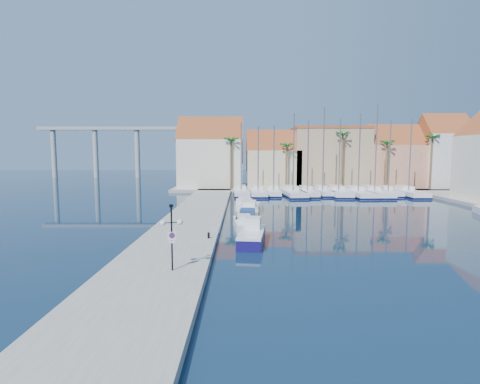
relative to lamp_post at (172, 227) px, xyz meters
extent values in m
plane|color=#081831|center=(7.93, 5.17, -2.96)|extent=(260.00, 260.00, 0.00)
cube|color=gray|center=(-1.07, 18.67, -2.71)|extent=(6.00, 77.00, 0.50)
cube|color=gray|center=(17.93, 53.17, -2.71)|extent=(54.00, 16.00, 0.50)
cylinder|color=black|center=(0.00, 0.00, -0.59)|extent=(0.09, 0.09, 3.75)
cylinder|color=black|center=(-0.23, -0.06, 0.26)|extent=(0.46, 0.18, 0.05)
cylinder|color=black|center=(0.22, 0.07, 0.26)|extent=(0.46, 0.18, 0.05)
sphere|color=white|center=(-0.45, -0.13, 0.26)|extent=(0.34, 0.34, 0.34)
sphere|color=white|center=(0.45, 0.14, 0.26)|extent=(0.34, 0.34, 0.34)
cube|color=black|center=(0.00, 0.00, 1.19)|extent=(0.23, 0.17, 0.15)
cube|color=white|center=(0.01, -0.05, -0.49)|extent=(0.46, 0.16, 0.47)
cylinder|color=red|center=(0.02, -0.07, -0.45)|extent=(0.31, 0.10, 0.32)
cylinder|color=#1933A5|center=(0.02, -0.08, -0.45)|extent=(0.22, 0.07, 0.22)
cube|color=white|center=(0.01, -0.05, -0.82)|extent=(0.37, 0.13, 0.13)
cylinder|color=black|center=(1.33, 7.93, -2.23)|extent=(0.18, 0.18, 0.46)
cube|color=#150E52|center=(4.67, 8.29, -2.55)|extent=(2.44, 5.59, 0.81)
cube|color=white|center=(4.67, 8.29, -2.06)|extent=(2.44, 5.59, 0.18)
cube|color=white|center=(4.80, 9.37, -1.56)|extent=(1.34, 1.57, 0.99)
cube|color=white|center=(4.05, 13.99, -2.56)|extent=(2.08, 5.27, 0.80)
cube|color=white|center=(4.10, 13.48, -1.86)|extent=(1.30, 1.89, 0.60)
cube|color=white|center=(4.50, 17.67, -2.56)|extent=(2.49, 6.59, 0.80)
cube|color=navy|center=(4.46, 17.03, -1.86)|extent=(1.59, 2.35, 0.60)
cube|color=white|center=(4.83, 24.15, -2.56)|extent=(2.80, 6.99, 0.80)
cube|color=white|center=(4.76, 23.47, -1.86)|extent=(1.74, 2.52, 0.60)
cube|color=white|center=(4.24, 27.57, -2.56)|extent=(2.22, 6.85, 0.80)
cube|color=white|center=(4.24, 26.89, -1.86)|extent=(1.54, 2.40, 0.60)
cube|color=white|center=(3.76, 41.71, -2.46)|extent=(2.91, 9.49, 1.00)
cube|color=#0B0E3B|center=(3.76, 41.71, -2.78)|extent=(2.97, 9.55, 0.28)
cube|color=white|center=(3.71, 42.64, -1.66)|extent=(1.85, 2.90, 0.60)
cylinder|color=slate|center=(3.78, 41.24, 3.54)|extent=(0.20, 0.20, 10.99)
cube|color=white|center=(6.56, 41.54, -2.46)|extent=(2.78, 9.94, 1.00)
cube|color=#0B0E3B|center=(6.56, 41.54, -2.78)|extent=(2.84, 10.00, 0.28)
cube|color=white|center=(6.54, 42.53, -1.66)|extent=(1.86, 3.00, 0.60)
cylinder|color=slate|center=(6.57, 41.05, 3.24)|extent=(0.20, 0.20, 10.41)
cube|color=white|center=(9.18, 41.75, -2.46)|extent=(2.81, 9.04, 1.00)
cube|color=#0B0E3B|center=(9.18, 41.75, -2.78)|extent=(2.88, 9.11, 0.28)
cube|color=white|center=(9.23, 42.64, -1.66)|extent=(1.77, 2.76, 0.60)
cylinder|color=slate|center=(9.16, 41.30, 3.29)|extent=(0.20, 0.20, 10.50)
cube|color=white|center=(12.22, 40.90, -2.46)|extent=(3.71, 11.25, 1.00)
cube|color=#0B0E3B|center=(12.22, 40.90, -2.78)|extent=(3.77, 11.32, 0.28)
cube|color=white|center=(12.13, 42.01, -1.66)|extent=(2.26, 3.46, 0.60)
cylinder|color=slate|center=(12.26, 40.35, 4.19)|extent=(0.20, 0.20, 12.31)
cube|color=white|center=(14.60, 40.99, -2.46)|extent=(2.71, 9.26, 1.00)
cube|color=#0B0E3B|center=(14.60, 40.99, -2.78)|extent=(2.77, 9.33, 0.28)
cube|color=white|center=(14.56, 41.91, -1.66)|extent=(1.77, 2.81, 0.60)
cylinder|color=slate|center=(14.61, 40.53, 3.67)|extent=(0.20, 0.20, 11.27)
cube|color=white|center=(17.28, 41.92, -2.46)|extent=(2.95, 8.69, 1.00)
cube|color=#0B0E3B|center=(17.28, 41.92, -2.78)|extent=(3.01, 8.75, 0.28)
cube|color=white|center=(17.21, 42.77, -1.66)|extent=(1.77, 2.68, 0.60)
cylinder|color=slate|center=(17.32, 41.50, 4.76)|extent=(0.20, 0.20, 13.44)
cube|color=white|center=(19.84, 41.34, -2.46)|extent=(3.44, 11.23, 1.00)
cube|color=#0B0E3B|center=(19.84, 41.34, -2.78)|extent=(3.51, 11.29, 0.28)
cube|color=white|center=(19.89, 42.45, -1.66)|extent=(2.19, 3.43, 0.60)
cylinder|color=slate|center=(19.81, 40.78, 3.82)|extent=(0.20, 0.20, 11.56)
cube|color=white|center=(22.74, 40.55, -2.46)|extent=(3.38, 11.26, 1.00)
cube|color=#0B0E3B|center=(22.74, 40.55, -2.78)|extent=(3.45, 11.32, 0.28)
cube|color=white|center=(22.69, 41.66, -1.66)|extent=(2.17, 3.43, 0.60)
cylinder|color=slate|center=(22.76, 39.99, 4.19)|extent=(0.20, 0.20, 12.30)
cube|color=white|center=(25.57, 41.00, -2.46)|extent=(3.14, 11.79, 1.00)
cube|color=#0B0E3B|center=(25.57, 41.00, -2.78)|extent=(3.20, 11.85, 0.28)
cube|color=white|center=(25.56, 42.18, -1.66)|extent=(2.16, 3.54, 0.60)
cylinder|color=slate|center=(25.57, 40.41, 4.95)|extent=(0.20, 0.20, 13.82)
cube|color=white|center=(28.01, 41.40, -2.46)|extent=(2.39, 8.37, 1.00)
cube|color=#0B0E3B|center=(28.01, 41.40, -2.78)|extent=(2.45, 8.43, 0.28)
cube|color=white|center=(27.98, 42.24, -1.66)|extent=(1.58, 2.53, 0.60)
cylinder|color=slate|center=(28.02, 40.99, 3.70)|extent=(0.20, 0.20, 11.31)
cube|color=white|center=(31.14, 41.02, -2.46)|extent=(2.85, 10.94, 1.00)
cube|color=#0B0E3B|center=(31.14, 41.02, -2.78)|extent=(2.91, 11.00, 0.28)
cube|color=white|center=(31.14, 42.11, -1.66)|extent=(1.99, 3.28, 0.60)
cylinder|color=slate|center=(31.14, 40.47, 3.77)|extent=(0.20, 0.20, 11.47)
cube|color=beige|center=(-2.07, 52.17, 2.04)|extent=(12.00, 9.00, 9.00)
cube|color=#964820|center=(-2.07, 52.17, 6.54)|extent=(12.30, 9.00, 9.00)
cube|color=tan|center=(9.93, 52.17, 1.04)|extent=(10.00, 8.00, 7.00)
cube|color=#964820|center=(9.93, 52.17, 4.54)|extent=(10.30, 8.00, 8.00)
cube|color=tan|center=(20.93, 53.17, 3.04)|extent=(14.00, 10.00, 11.00)
cube|color=#964820|center=(20.93, 53.17, 8.79)|extent=(14.20, 10.20, 0.50)
cube|color=tan|center=(32.93, 52.17, 1.54)|extent=(10.00, 8.00, 8.00)
cube|color=#964820|center=(32.93, 52.17, 5.54)|extent=(10.30, 8.00, 8.00)
cube|color=silver|center=(41.93, 51.17, 2.54)|extent=(8.00, 8.00, 10.00)
cube|color=#964820|center=(41.93, 51.17, 7.54)|extent=(8.30, 8.00, 8.00)
cylinder|color=brown|center=(1.93, 47.17, 2.04)|extent=(0.36, 0.36, 9.00)
sphere|color=#1B6021|center=(1.93, 47.17, 6.39)|extent=(2.60, 2.60, 2.60)
cylinder|color=brown|center=(11.93, 47.17, 1.54)|extent=(0.36, 0.36, 8.00)
sphere|color=#1B6021|center=(11.93, 47.17, 5.39)|extent=(2.60, 2.60, 2.60)
cylinder|color=brown|center=(21.93, 47.17, 2.54)|extent=(0.36, 0.36, 10.00)
sphere|color=#1B6021|center=(21.93, 47.17, 7.39)|extent=(2.60, 2.60, 2.60)
cylinder|color=brown|center=(29.93, 47.17, 1.79)|extent=(0.36, 0.36, 8.50)
sphere|color=#1B6021|center=(29.93, 47.17, 5.89)|extent=(2.60, 2.60, 2.60)
cylinder|color=brown|center=(37.93, 47.17, 2.29)|extent=(0.36, 0.36, 9.50)
sphere|color=#1B6021|center=(37.93, 47.17, 6.89)|extent=(2.60, 2.60, 2.60)
cube|color=#9E9E99|center=(-30.07, 87.17, 11.04)|extent=(48.00, 2.20, 0.90)
cylinder|color=#9E9E99|center=(-50.07, 87.17, 4.04)|extent=(1.40, 1.40, 14.00)
cylinder|color=#9E9E99|center=(-38.07, 87.17, 4.04)|extent=(1.40, 1.40, 14.00)
cylinder|color=#9E9E99|center=(-26.07, 87.17, 4.04)|extent=(1.40, 1.40, 14.00)
cylinder|color=#9E9E99|center=(-14.07, 87.17, 4.04)|extent=(1.40, 1.40, 14.00)
camera|label=1|loc=(3.89, -20.37, 4.10)|focal=28.00mm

